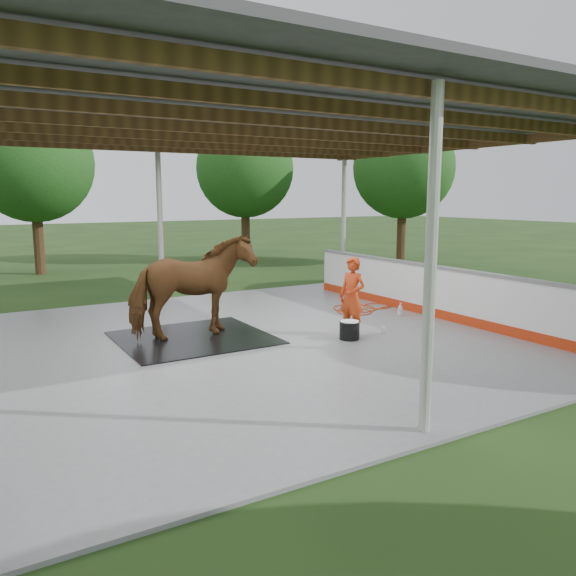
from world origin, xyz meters
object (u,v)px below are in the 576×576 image
dasher_board (426,291)px  wash_bucket (350,330)px  horse (192,287)px  handler (352,296)px

dasher_board → wash_bucket: dasher_board is taller
dasher_board → horse: 5.39m
handler → wash_bucket: (-0.23, -0.25, -0.58)m
dasher_board → handler: (-2.60, -0.67, 0.21)m
handler → wash_bucket: bearing=-61.5°
horse → handler: bearing=-116.5°
wash_bucket → handler: bearing=46.5°
horse → wash_bucket: size_ratio=6.01×
horse → wash_bucket: 3.05m
handler → dasher_board: bearing=86.5°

